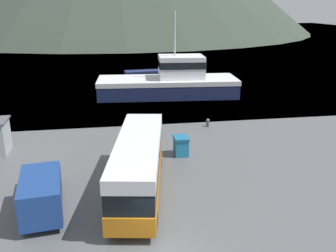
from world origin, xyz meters
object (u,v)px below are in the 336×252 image
Objects in this scene: tour_bus at (139,163)px; delivery_van at (42,191)px; fishing_boat at (171,81)px; small_boat at (142,73)px; storage_bin at (181,146)px.

tour_bus reaches higher than delivery_van.
fishing_boat is 3.07× the size of small_boat.
fishing_boat is (11.64, 25.92, 0.63)m from delivery_van.
delivery_van is at bearing 160.05° from fishing_boat.
small_boat is at bearing 94.11° from tour_bus.
delivery_van is 28.42m from fishing_boat.
fishing_boat reaches higher than delivery_van.
tour_bus is 0.63× the size of fishing_boat.
fishing_boat is 19.40m from storage_bin.
tour_bus is at bearing 170.30° from fishing_boat.
fishing_boat is at bearing 85.91° from tour_bus.
delivery_van is 0.36× the size of fishing_boat.
storage_bin is (3.69, 5.44, -1.17)m from tour_bus.
delivery_van is at bearing -157.28° from tour_bus.
storage_bin reaches higher than small_boat.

